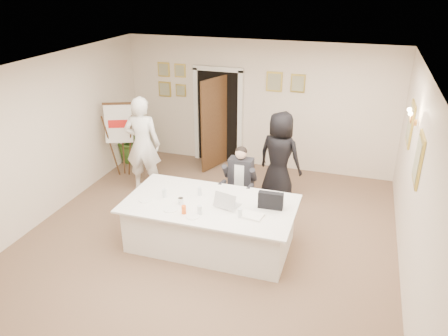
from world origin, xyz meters
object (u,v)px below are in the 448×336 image
laptop (227,197)px  paper_stack (252,216)px  potted_palm (134,137)px  standing_man (143,144)px  laptop_bag (271,201)px  oj_glass (184,210)px  steel_jug (181,201)px  flip_chart (121,143)px  conference_table (210,224)px  seated_man (240,182)px  standing_woman (280,157)px

laptop → paper_stack: bearing=-11.4°
potted_palm → standing_man: bearing=-54.1°
laptop_bag → oj_glass: 1.31m
steel_jug → standing_man: bearing=131.9°
flip_chart → potted_palm: (-0.16, 0.83, -0.15)m
laptop_bag → paper_stack: 0.41m
steel_jug → paper_stack: bearing=-1.4°
potted_palm → laptop_bag: 4.62m
standing_man → flip_chart: bearing=-39.0°
paper_stack → laptop_bag: bearing=58.3°
conference_table → standing_man: (-1.94, 1.52, 0.57)m
flip_chart → oj_glass: 3.39m
laptop → laptop_bag: bearing=24.4°
conference_table → flip_chart: (-2.68, 1.93, 0.36)m
steel_jug → seated_man: bearing=64.2°
standing_woman → laptop: standing_woman is taller
paper_stack → steel_jug: size_ratio=2.95×
seated_man → paper_stack: 1.38m
steel_jug → laptop_bag: bearing=12.7°
conference_table → steel_jug: steel_jug is taller
flip_chart → laptop: 3.53m
flip_chart → laptop_bag: bearing=-26.6°
paper_stack → laptop: bearing=153.6°
standing_woman → conference_table: bearing=86.1°
oj_glass → steel_jug: (-0.15, 0.25, -0.01)m
standing_man → steel_jug: standing_man is taller
standing_woman → oj_glass: standing_woman is taller
seated_man → oj_glass: (-0.45, -1.49, 0.17)m
conference_table → flip_chart: flip_chart is taller
standing_man → paper_stack: 3.19m
standing_man → standing_woman: size_ratio=1.10×
potted_palm → steel_jug: bearing=-50.5°
standing_woman → laptop_bag: standing_woman is taller
laptop → oj_glass: (-0.54, -0.44, -0.07)m
standing_woman → laptop_bag: 1.82m
oj_glass → conference_table: bearing=59.4°
flip_chart → potted_palm: 0.86m
standing_woman → steel_jug: bearing=78.4°
standing_man → laptop: 2.69m
flip_chart → standing_woman: standing_woman is taller
conference_table → laptop: size_ratio=7.04×
steel_jug → conference_table: bearing=24.1°
standing_man → potted_palm: (-0.90, 1.24, -0.37)m
seated_man → potted_palm: (-3.03, 1.71, -0.07)m
conference_table → laptop_bag: 1.07m
potted_palm → paper_stack: potted_palm is taller
laptop → steel_jug: bearing=-149.3°
potted_palm → laptop_bag: potted_palm is taller
standing_man → laptop: size_ratio=5.11×
standing_woman → laptop: size_ratio=4.63×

